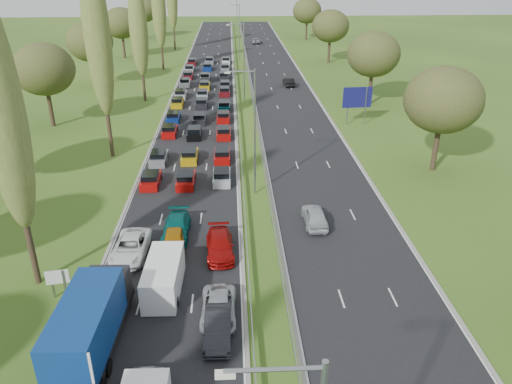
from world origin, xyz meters
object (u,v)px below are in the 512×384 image
object	(u,v)px
blue_lorry	(91,322)
direction_sign	(357,99)
white_van_rear	(164,274)
info_sign	(58,280)
near_car_2	(131,247)

from	to	relation	value
blue_lorry	direction_sign	bearing A→B (deg)	61.88
blue_lorry	white_van_rear	size ratio (longest dim) A/B	1.66
info_sign	near_car_2	bearing A→B (deg)	52.10
white_van_rear	direction_sign	bearing A→B (deg)	61.02
white_van_rear	info_sign	size ratio (longest dim) A/B	2.72
blue_lorry	info_sign	xyz separation A→B (m)	(-3.59, 5.25, -0.70)
blue_lorry	direction_sign	distance (m)	49.54
near_car_2	white_van_rear	xyz separation A→B (m)	(3.08, -4.38, 0.40)
white_van_rear	near_car_2	bearing A→B (deg)	126.83
white_van_rear	direction_sign	distance (m)	42.86
near_car_2	white_van_rear	distance (m)	5.37
blue_lorry	white_van_rear	bearing A→B (deg)	62.64
near_car_2	blue_lorry	bearing A→B (deg)	-88.75
near_car_2	white_van_rear	size ratio (longest dim) A/B	0.95
blue_lorry	info_sign	bearing A→B (deg)	126.87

